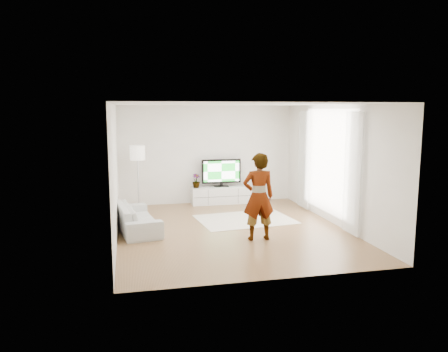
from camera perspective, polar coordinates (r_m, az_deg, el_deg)
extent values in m
plane|color=olive|center=(9.93, 0.93, -7.00)|extent=(6.00, 6.00, 0.00)
plane|color=white|center=(9.56, 0.98, 9.37)|extent=(6.00, 6.00, 0.00)
cube|color=white|center=(9.39, -14.05, 0.55)|extent=(0.02, 6.00, 2.80)
cube|color=white|center=(10.51, 14.32, 1.39)|extent=(0.02, 6.00, 2.80)
cube|color=white|center=(12.57, -2.25, 2.81)|extent=(5.00, 0.02, 2.80)
cube|color=white|center=(6.81, 6.88, -2.28)|extent=(5.00, 0.02, 2.80)
cube|color=white|center=(10.77, 13.52, 1.86)|extent=(0.01, 2.60, 2.50)
cube|color=white|center=(9.60, 16.46, 0.33)|extent=(0.04, 0.70, 2.60)
cube|color=white|center=(11.92, 10.42, 2.11)|extent=(0.04, 0.70, 2.60)
cube|color=white|center=(12.58, -0.32, -2.50)|extent=(1.74, 0.49, 0.49)
cube|color=black|center=(12.35, -0.08, -2.71)|extent=(1.68, 0.00, 0.01)
cube|color=black|center=(12.26, -2.06, -2.80)|extent=(0.01, 0.00, 0.43)
cube|color=black|center=(12.45, 1.87, -2.62)|extent=(0.01, 0.00, 0.43)
cube|color=black|center=(12.56, -0.35, -1.33)|extent=(0.40, 0.22, 0.02)
cube|color=black|center=(12.56, -0.35, -1.10)|extent=(0.08, 0.05, 0.08)
cube|color=black|center=(12.50, -0.36, 0.63)|extent=(1.13, 0.06, 0.69)
cube|color=#189725|center=(12.46, -0.32, 0.61)|extent=(1.03, 0.01, 0.59)
cube|color=white|center=(12.70, 3.03, -0.75)|extent=(0.09, 0.18, 0.23)
cube|color=#4CB2FF|center=(12.61, 3.13, -0.72)|extent=(0.01, 0.00, 0.13)
imported|color=#3F7238|center=(12.37, -3.67, -0.63)|extent=(0.29, 0.29, 0.40)
cube|color=beige|center=(10.80, 2.77, -5.68)|extent=(2.44, 1.88, 0.01)
imported|color=#334772|center=(8.98, 4.53, -2.70)|extent=(0.67, 0.44, 1.81)
imported|color=#BABAB5|center=(10.01, -11.29, -5.33)|extent=(1.07, 2.08, 0.58)
cylinder|color=silver|center=(11.97, -11.02, -4.38)|extent=(0.30, 0.30, 0.02)
cylinder|color=silver|center=(11.84, -11.12, -1.16)|extent=(0.04, 0.04, 1.35)
cylinder|color=white|center=(11.72, -11.24, 3.00)|extent=(0.39, 0.39, 0.38)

